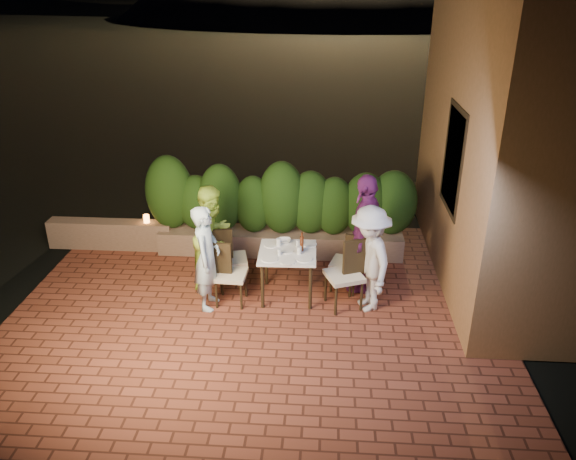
# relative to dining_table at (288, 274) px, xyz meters

# --- Properties ---
(ground) EXTENTS (400.00, 400.00, 0.00)m
(ground) POSITION_rel_dining_table_xyz_m (-0.43, -0.85, -0.40)
(ground) COLOR black
(ground) RESTS_ON ground
(terrace_floor) EXTENTS (7.00, 6.00, 0.15)m
(terrace_floor) POSITION_rel_dining_table_xyz_m (-0.43, -0.35, -0.45)
(terrace_floor) COLOR brown
(terrace_floor) RESTS_ON ground
(building_wall) EXTENTS (1.60, 5.00, 5.00)m
(building_wall) POSITION_rel_dining_table_xyz_m (3.17, 1.15, 2.12)
(building_wall) COLOR #9E6C3E
(building_wall) RESTS_ON ground
(window_pane) EXTENTS (0.08, 1.00, 1.40)m
(window_pane) POSITION_rel_dining_table_xyz_m (2.39, 0.65, 1.62)
(window_pane) COLOR black
(window_pane) RESTS_ON building_wall
(window_frame) EXTENTS (0.06, 1.15, 1.55)m
(window_frame) POSITION_rel_dining_table_xyz_m (2.38, 0.65, 1.62)
(window_frame) COLOR black
(window_frame) RESTS_ON building_wall
(planter) EXTENTS (4.20, 0.55, 0.40)m
(planter) POSITION_rel_dining_table_xyz_m (-0.23, 1.45, -0.17)
(planter) COLOR brown
(planter) RESTS_ON ground
(hedge) EXTENTS (4.00, 0.70, 1.10)m
(hedge) POSITION_rel_dining_table_xyz_m (-0.23, 1.45, 0.57)
(hedge) COLOR #1A360E
(hedge) RESTS_ON planter
(parapet) EXTENTS (2.20, 0.30, 0.50)m
(parapet) POSITION_rel_dining_table_xyz_m (-3.23, 1.45, -0.12)
(parapet) COLOR brown
(parapet) RESTS_ON ground
(hill) EXTENTS (52.00, 40.00, 22.00)m
(hill) POSITION_rel_dining_table_xyz_m (1.57, 59.15, -4.38)
(hill) COLOR black
(hill) RESTS_ON ground
(dining_table) EXTENTS (0.85, 0.85, 0.75)m
(dining_table) POSITION_rel_dining_table_xyz_m (0.00, 0.00, 0.00)
(dining_table) COLOR white
(dining_table) RESTS_ON ground
(plate_nw) EXTENTS (0.24, 0.24, 0.01)m
(plate_nw) POSITION_rel_dining_table_xyz_m (-0.24, -0.26, 0.38)
(plate_nw) COLOR white
(plate_nw) RESTS_ON dining_table
(plate_sw) EXTENTS (0.21, 0.21, 0.01)m
(plate_sw) POSITION_rel_dining_table_xyz_m (-0.26, 0.18, 0.38)
(plate_sw) COLOR white
(plate_sw) RESTS_ON dining_table
(plate_ne) EXTENTS (0.24, 0.24, 0.01)m
(plate_ne) POSITION_rel_dining_table_xyz_m (0.25, -0.23, 0.38)
(plate_ne) COLOR white
(plate_ne) RESTS_ON dining_table
(plate_se) EXTENTS (0.23, 0.23, 0.01)m
(plate_se) POSITION_rel_dining_table_xyz_m (0.31, 0.26, 0.38)
(plate_se) COLOR white
(plate_se) RESTS_ON dining_table
(plate_centre) EXTENTS (0.22, 0.22, 0.01)m
(plate_centre) POSITION_rel_dining_table_xyz_m (-0.02, 0.02, 0.38)
(plate_centre) COLOR white
(plate_centre) RESTS_ON dining_table
(plate_front) EXTENTS (0.22, 0.22, 0.01)m
(plate_front) POSITION_rel_dining_table_xyz_m (0.03, -0.33, 0.38)
(plate_front) COLOR white
(plate_front) RESTS_ON dining_table
(glass_nw) EXTENTS (0.06, 0.06, 0.10)m
(glass_nw) POSITION_rel_dining_table_xyz_m (-0.11, -0.12, 0.42)
(glass_nw) COLOR silver
(glass_nw) RESTS_ON dining_table
(glass_sw) EXTENTS (0.07, 0.07, 0.12)m
(glass_sw) POSITION_rel_dining_table_xyz_m (-0.14, 0.17, 0.44)
(glass_sw) COLOR silver
(glass_sw) RESTS_ON dining_table
(glass_ne) EXTENTS (0.07, 0.07, 0.12)m
(glass_ne) POSITION_rel_dining_table_xyz_m (0.17, -0.07, 0.43)
(glass_ne) COLOR silver
(glass_ne) RESTS_ON dining_table
(glass_se) EXTENTS (0.06, 0.06, 0.10)m
(glass_se) POSITION_rel_dining_table_xyz_m (0.14, 0.18, 0.43)
(glass_se) COLOR silver
(glass_se) RESTS_ON dining_table
(beer_bottle) EXTENTS (0.06, 0.06, 0.29)m
(beer_bottle) POSITION_rel_dining_table_xyz_m (0.21, 0.04, 0.52)
(beer_bottle) COLOR #51200D
(beer_bottle) RESTS_ON dining_table
(bowl) EXTENTS (0.20, 0.20, 0.05)m
(bowl) POSITION_rel_dining_table_xyz_m (-0.07, 0.31, 0.40)
(bowl) COLOR white
(bowl) RESTS_ON dining_table
(chair_left_front) EXTENTS (0.47, 0.47, 0.96)m
(chair_left_front) POSITION_rel_dining_table_xyz_m (-0.81, -0.23, 0.11)
(chair_left_front) COLOR black
(chair_left_front) RESTS_ON ground
(chair_left_back) EXTENTS (0.54, 0.54, 0.97)m
(chair_left_back) POSITION_rel_dining_table_xyz_m (-0.87, 0.25, 0.11)
(chair_left_back) COLOR black
(chair_left_back) RESTS_ON ground
(chair_right_front) EXTENTS (0.63, 0.63, 1.04)m
(chair_right_front) POSITION_rel_dining_table_xyz_m (0.83, -0.22, 0.15)
(chair_right_front) COLOR black
(chair_right_front) RESTS_ON ground
(chair_right_back) EXTENTS (0.53, 0.53, 0.93)m
(chair_right_back) POSITION_rel_dining_table_xyz_m (0.87, 0.28, 0.09)
(chair_right_back) COLOR black
(chair_right_back) RESTS_ON ground
(diner_blue) EXTENTS (0.41, 0.59, 1.57)m
(diner_blue) POSITION_rel_dining_table_xyz_m (-1.12, -0.34, 0.41)
(diner_blue) COLOR silver
(diner_blue) RESTS_ON ground
(diner_green) EXTENTS (0.88, 0.97, 1.63)m
(diner_green) POSITION_rel_dining_table_xyz_m (-1.15, 0.28, 0.44)
(diner_green) COLOR #B0DB44
(diner_green) RESTS_ON ground
(diner_white) EXTENTS (0.88, 1.15, 1.58)m
(diner_white) POSITION_rel_dining_table_xyz_m (1.17, -0.23, 0.41)
(diner_white) COLOR silver
(diner_white) RESTS_ON ground
(diner_purple) EXTENTS (0.72, 1.16, 1.85)m
(diner_purple) POSITION_rel_dining_table_xyz_m (1.14, 0.34, 0.55)
(diner_purple) COLOR #73266B
(diner_purple) RESTS_ON ground
(parapet_lamp) EXTENTS (0.10, 0.10, 0.14)m
(parapet_lamp) POSITION_rel_dining_table_xyz_m (-2.56, 1.45, 0.20)
(parapet_lamp) COLOR orange
(parapet_lamp) RESTS_ON parapet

